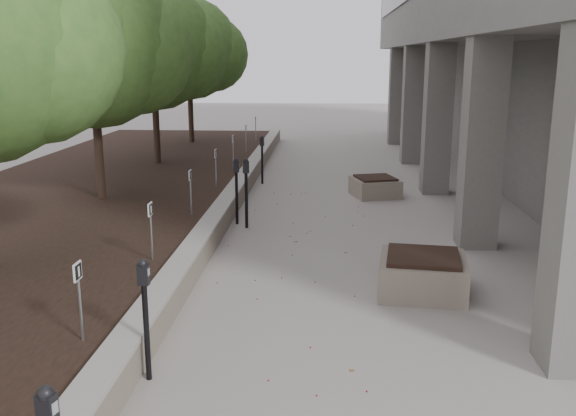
% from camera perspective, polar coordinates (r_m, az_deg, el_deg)
% --- Properties ---
extents(ground, '(90.00, 90.00, 0.00)m').
position_cam_1_polar(ground, '(7.12, -0.68, -17.05)').
color(ground, gray).
rests_on(ground, ground).
extents(retaining_wall, '(0.39, 26.00, 0.50)m').
position_cam_1_polar(retaining_wall, '(15.65, -4.92, 1.04)').
color(retaining_wall, gray).
rests_on(retaining_wall, ground).
extents(planting_bed, '(7.00, 26.00, 0.40)m').
position_cam_1_polar(planting_bed, '(16.60, -17.57, 1.00)').
color(planting_bed, black).
rests_on(planting_bed, ground).
extents(crabapple_tree_3, '(4.60, 4.00, 5.44)m').
position_cam_1_polar(crabapple_tree_3, '(15.07, -17.20, 11.03)').
color(crabapple_tree_3, '#366225').
rests_on(crabapple_tree_3, planting_bed).
extents(crabapple_tree_4, '(4.60, 4.00, 5.44)m').
position_cam_1_polar(crabapple_tree_4, '(19.83, -12.08, 11.79)').
color(crabapple_tree_4, '#366225').
rests_on(crabapple_tree_4, planting_bed).
extents(crabapple_tree_5, '(4.60, 4.00, 5.44)m').
position_cam_1_polar(crabapple_tree_5, '(24.68, -8.94, 12.21)').
color(crabapple_tree_5, '#366225').
rests_on(crabapple_tree_5, planting_bed).
extents(parking_sign_2, '(0.04, 0.22, 0.96)m').
position_cam_1_polar(parking_sign_2, '(7.69, -18.34, -8.09)').
color(parking_sign_2, black).
rests_on(parking_sign_2, planting_bed).
extents(parking_sign_3, '(0.04, 0.22, 0.96)m').
position_cam_1_polar(parking_sign_3, '(10.38, -12.29, -2.11)').
color(parking_sign_3, black).
rests_on(parking_sign_3, planting_bed).
extents(parking_sign_4, '(0.04, 0.22, 0.96)m').
position_cam_1_polar(parking_sign_4, '(13.21, -8.81, 1.38)').
color(parking_sign_4, black).
rests_on(parking_sign_4, planting_bed).
extents(parking_sign_5, '(0.04, 0.22, 0.96)m').
position_cam_1_polar(parking_sign_5, '(16.10, -6.56, 3.63)').
color(parking_sign_5, black).
rests_on(parking_sign_5, planting_bed).
extents(parking_sign_6, '(0.04, 0.22, 0.96)m').
position_cam_1_polar(parking_sign_6, '(19.02, -4.99, 5.19)').
color(parking_sign_6, black).
rests_on(parking_sign_6, planting_bed).
extents(parking_sign_7, '(0.04, 0.22, 0.96)m').
position_cam_1_polar(parking_sign_7, '(21.97, -3.84, 6.33)').
color(parking_sign_7, black).
rests_on(parking_sign_7, planting_bed).
extents(parking_sign_8, '(0.04, 0.22, 0.96)m').
position_cam_1_polar(parking_sign_8, '(24.92, -2.95, 7.19)').
color(parking_sign_8, black).
rests_on(parking_sign_8, planting_bed).
extents(parking_meter_2, '(0.15, 0.11, 1.46)m').
position_cam_1_polar(parking_meter_2, '(7.38, -12.76, -9.90)').
color(parking_meter_2, black).
rests_on(parking_meter_2, ground).
extents(parking_meter_3, '(0.17, 0.14, 1.53)m').
position_cam_1_polar(parking_meter_3, '(13.55, -3.80, 1.33)').
color(parking_meter_3, black).
rests_on(parking_meter_3, ground).
extents(parking_meter_4, '(0.16, 0.13, 1.48)m').
position_cam_1_polar(parking_meter_4, '(13.89, -4.68, 1.51)').
color(parking_meter_4, black).
rests_on(parking_meter_4, ground).
extents(parking_meter_5, '(0.15, 0.12, 1.41)m').
position_cam_1_polar(parking_meter_5, '(18.35, -2.36, 4.38)').
color(parking_meter_5, black).
rests_on(parking_meter_5, ground).
extents(planter_front, '(1.49, 1.49, 0.62)m').
position_cam_1_polar(planter_front, '(10.15, 12.09, -5.82)').
color(planter_front, gray).
rests_on(planter_front, ground).
extents(planter_back, '(1.40, 1.40, 0.53)m').
position_cam_1_polar(planter_back, '(16.91, 7.90, 1.95)').
color(planter_back, gray).
rests_on(planter_back, ground).
extents(berry_scatter, '(3.30, 14.10, 0.02)m').
position_cam_1_polar(berry_scatter, '(11.70, 0.64, -4.45)').
color(berry_scatter, maroon).
rests_on(berry_scatter, ground).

